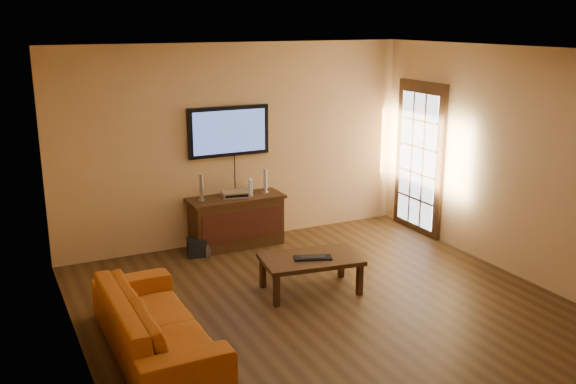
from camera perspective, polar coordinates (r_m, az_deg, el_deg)
ground_plane at (r=6.99m, az=3.44°, el=-10.23°), size 5.00×5.00×0.00m
room_walls at (r=6.99m, az=1.12°, el=4.38°), size 5.00×5.00×5.00m
french_door at (r=9.31m, az=11.57°, el=2.80°), size 0.07×1.02×2.22m
media_console at (r=8.70m, az=-4.61°, el=-2.60°), size 1.30×0.50×0.69m
television at (r=8.60m, az=-5.29°, el=5.39°), size 1.13×0.08×0.67m
coffee_table at (r=7.25m, az=2.03°, el=-6.17°), size 1.17×0.80×0.41m
sofa at (r=6.09m, az=-11.71°, el=-10.44°), size 0.61×2.03×0.79m
speaker_left at (r=8.43m, az=-7.70°, el=0.30°), size 0.10×0.10×0.35m
speaker_right at (r=8.76m, az=-2.03°, el=0.92°), size 0.09×0.09×0.33m
av_receiver at (r=8.60m, az=-4.73°, el=-0.16°), size 0.39×0.32×0.08m
game_console at (r=8.66m, az=-3.33°, el=0.43°), size 0.09×0.16×0.22m
subwoofer at (r=8.47m, az=-8.11°, el=-4.86°), size 0.27×0.27×0.23m
bottle at (r=8.35m, az=-7.12°, el=-5.33°), size 0.06×0.06×0.19m
keyboard at (r=7.18m, az=2.23°, el=-5.85°), size 0.45×0.30×0.03m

